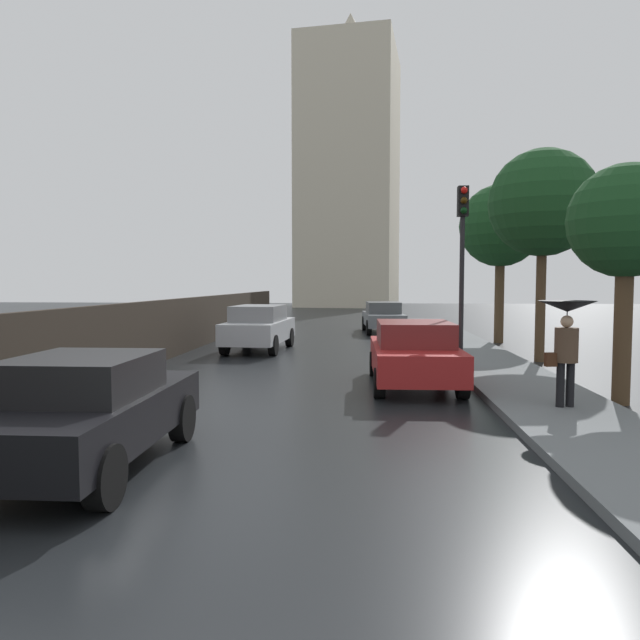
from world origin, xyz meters
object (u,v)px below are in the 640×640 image
(car_silver_far_ahead, at_px, (259,327))
(street_tree_far, at_px, (626,224))
(street_tree_near, at_px, (501,227))
(car_grey_behind_camera, at_px, (383,317))
(car_black_mid_road, at_px, (87,410))
(car_red_far_lane, at_px, (414,353))
(street_tree_mid, at_px, (543,204))
(pedestrian_with_umbrella_near, at_px, (567,327))
(traffic_light, at_px, (462,243))

(car_silver_far_ahead, height_order, street_tree_far, street_tree_far)
(street_tree_near, xyz_separation_m, street_tree_far, (-0.28, -11.44, -1.03))
(street_tree_near, bearing_deg, street_tree_far, -91.39)
(car_grey_behind_camera, height_order, street_tree_far, street_tree_far)
(car_black_mid_road, distance_m, car_grey_behind_camera, 20.61)
(car_red_far_lane, relative_size, street_tree_mid, 0.69)
(car_grey_behind_camera, xyz_separation_m, street_tree_mid, (4.25, -9.65, 3.82))
(pedestrian_with_umbrella_near, distance_m, street_tree_near, 12.84)
(street_tree_near, bearing_deg, street_tree_mid, -90.35)
(car_grey_behind_camera, bearing_deg, street_tree_near, -48.73)
(car_grey_behind_camera, distance_m, street_tree_near, 7.07)
(car_silver_far_ahead, relative_size, car_red_far_lane, 1.01)
(car_black_mid_road, relative_size, pedestrian_with_umbrella_near, 2.13)
(street_tree_mid, bearing_deg, pedestrian_with_umbrella_near, -102.80)
(street_tree_mid, height_order, street_tree_far, street_tree_mid)
(car_silver_far_ahead, relative_size, street_tree_far, 0.95)
(car_red_far_lane, relative_size, street_tree_far, 0.94)
(car_grey_behind_camera, relative_size, street_tree_far, 0.99)
(car_silver_far_ahead, bearing_deg, car_red_far_lane, 128.83)
(car_grey_behind_camera, bearing_deg, car_black_mid_road, -105.74)
(car_silver_far_ahead, bearing_deg, street_tree_near, -156.09)
(car_grey_behind_camera, xyz_separation_m, car_red_far_lane, (0.26, -14.05, -0.00))
(pedestrian_with_umbrella_near, xyz_separation_m, street_tree_mid, (1.59, 7.01, 3.02))
(car_grey_behind_camera, distance_m, street_tree_mid, 11.22)
(car_red_far_lane, relative_size, street_tree_near, 0.70)
(car_silver_far_ahead, xyz_separation_m, car_grey_behind_camera, (4.40, 7.53, -0.07))
(car_grey_behind_camera, relative_size, pedestrian_with_umbrella_near, 2.41)
(car_grey_behind_camera, distance_m, car_red_far_lane, 14.06)
(traffic_light, xyz_separation_m, street_tree_near, (2.67, 7.73, 1.13))
(traffic_light, bearing_deg, car_silver_far_ahead, 143.47)
(street_tree_mid, bearing_deg, car_black_mid_road, -128.86)
(car_red_far_lane, relative_size, pedestrian_with_umbrella_near, 2.29)
(street_tree_near, bearing_deg, pedestrian_with_umbrella_near, -97.47)
(street_tree_near, distance_m, street_tree_mid, 5.40)
(traffic_light, bearing_deg, car_grey_behind_camera, 97.67)
(car_black_mid_road, height_order, street_tree_near, street_tree_near)
(traffic_light, bearing_deg, car_red_far_lane, -123.27)
(car_grey_behind_camera, height_order, traffic_light, traffic_light)
(pedestrian_with_umbrella_near, distance_m, traffic_light, 5.10)
(car_black_mid_road, distance_m, car_red_far_lane, 7.58)
(car_black_mid_road, height_order, car_silver_far_ahead, car_silver_far_ahead)
(car_black_mid_road, bearing_deg, traffic_light, -126.08)
(car_silver_far_ahead, relative_size, car_grey_behind_camera, 0.96)
(pedestrian_with_umbrella_near, xyz_separation_m, street_tree_near, (1.63, 12.41, 2.88))
(car_grey_behind_camera, relative_size, car_red_far_lane, 1.05)
(car_grey_behind_camera, xyz_separation_m, traffic_light, (1.61, -11.99, 2.55))
(car_black_mid_road, distance_m, car_silver_far_ahead, 12.64)
(car_silver_far_ahead, xyz_separation_m, street_tree_mid, (8.65, -2.12, 3.75))
(car_silver_far_ahead, distance_m, pedestrian_with_umbrella_near, 11.57)
(pedestrian_with_umbrella_near, xyz_separation_m, traffic_light, (-1.04, 4.67, 1.75))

